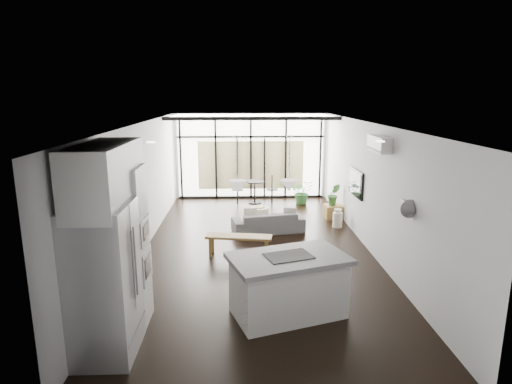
{
  "coord_description": "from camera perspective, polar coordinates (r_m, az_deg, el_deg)",
  "views": [
    {
      "loc": [
        -0.35,
        -9.07,
        3.4
      ],
      "look_at": [
        0.0,
        0.3,
        1.25
      ],
      "focal_mm": 30.0,
      "sensor_mm": 36.0,
      "label": 1
    }
  ],
  "objects": [
    {
      "name": "floor",
      "position": [
        9.69,
        0.07,
        -7.62
      ],
      "size": [
        5.0,
        10.0,
        0.0
      ],
      "primitive_type": "cube",
      "color": "black",
      "rests_on": "ground"
    },
    {
      "name": "ceiling",
      "position": [
        9.1,
        0.07,
        9.13
      ],
      "size": [
        5.0,
        10.0,
        0.0
      ],
      "primitive_type": "cube",
      "color": "white",
      "rests_on": "ground"
    },
    {
      "name": "wall_left",
      "position": [
        9.54,
        -15.12,
        0.35
      ],
      "size": [
        0.02,
        10.0,
        2.8
      ],
      "primitive_type": "cube",
      "color": "silver",
      "rests_on": "ground"
    },
    {
      "name": "wall_right",
      "position": [
        9.72,
        14.97,
        0.59
      ],
      "size": [
        0.02,
        10.0,
        2.8
      ],
      "primitive_type": "cube",
      "color": "silver",
      "rests_on": "ground"
    },
    {
      "name": "wall_back",
      "position": [
        14.22,
        -0.7,
        4.82
      ],
      "size": [
        5.0,
        0.02,
        2.8
      ],
      "primitive_type": "cube",
      "color": "silver",
      "rests_on": "ground"
    },
    {
      "name": "wall_front",
      "position": [
        4.55,
        2.52,
        -13.16
      ],
      "size": [
        5.0,
        0.02,
        2.8
      ],
      "primitive_type": "cube",
      "color": "silver",
      "rests_on": "ground"
    },
    {
      "name": "glazing",
      "position": [
        14.1,
        -0.69,
        4.75
      ],
      "size": [
        5.0,
        0.2,
        2.8
      ],
      "primitive_type": "cube",
      "color": "black",
      "rests_on": "ground"
    },
    {
      "name": "skylight",
      "position": [
        13.09,
        -0.61,
        10.15
      ],
      "size": [
        4.7,
        1.9,
        0.06
      ],
      "primitive_type": "cube",
      "color": "white",
      "rests_on": "ceiling"
    },
    {
      "name": "neighbour_building",
      "position": [
        14.21,
        -0.69,
        3.59
      ],
      "size": [
        3.5,
        0.02,
        1.6
      ],
      "primitive_type": "cube",
      "color": "#F3EBA7",
      "rests_on": "ground"
    },
    {
      "name": "island",
      "position": [
        6.84,
        4.31,
        -12.33
      ],
      "size": [
        2.02,
        1.57,
        0.97
      ],
      "primitive_type": "cube",
      "rotation": [
        0.0,
        0.0,
        0.32
      ],
      "color": "silver",
      "rests_on": "floor"
    },
    {
      "name": "cooktop",
      "position": [
        6.65,
        4.39,
        -8.49
      ],
      "size": [
        0.81,
        0.67,
        0.01
      ],
      "primitive_type": "cube",
      "rotation": [
        0.0,
        0.0,
        0.32
      ],
      "color": "black",
      "rests_on": "island"
    },
    {
      "name": "fridge",
      "position": [
        6.01,
        -19.75,
        -11.16
      ],
      "size": [
        0.79,
        0.99,
        2.05
      ],
      "primitive_type": "cube",
      "color": "#A6A6AB",
      "rests_on": "floor"
    },
    {
      "name": "appliance_column",
      "position": [
        6.64,
        -17.16,
        -7.03
      ],
      "size": [
        0.62,
        0.65,
        2.4
      ],
      "primitive_type": "cube",
      "color": "silver",
      "rests_on": "floor"
    },
    {
      "name": "upper_cabinets",
      "position": [
        5.94,
        -19.46,
        2.0
      ],
      "size": [
        0.62,
        1.75,
        0.86
      ],
      "primitive_type": "cube",
      "color": "silver",
      "rests_on": "wall_left"
    },
    {
      "name": "pendant_left",
      "position": [
        6.57,
        -2.54,
        0.78
      ],
      "size": [
        0.26,
        0.26,
        0.18
      ],
      "primitive_type": "cone",
      "color": "white",
      "rests_on": "ceiling"
    },
    {
      "name": "pendant_right",
      "position": [
        6.61,
        4.41,
        0.83
      ],
      "size": [
        0.26,
        0.26,
        0.18
      ],
      "primitive_type": "cone",
      "color": "white",
      "rests_on": "ceiling"
    },
    {
      "name": "sofa",
      "position": [
        10.76,
        1.62,
        -3.57
      ],
      "size": [
        1.85,
        0.85,
        0.7
      ],
      "primitive_type": "imported",
      "rotation": [
        0.0,
        0.0,
        3.34
      ],
      "color": "#515154",
      "rests_on": "floor"
    },
    {
      "name": "console_bench",
      "position": [
        9.25,
        -2.3,
        -7.15
      ],
      "size": [
        1.45,
        0.56,
        0.45
      ],
      "primitive_type": "cube",
      "rotation": [
        0.0,
        0.0,
        -0.15
      ],
      "color": "brown",
      "rests_on": "floor"
    },
    {
      "name": "pouf",
      "position": [
        11.6,
        0.42,
        -3.06
      ],
      "size": [
        0.53,
        0.53,
        0.42
      ],
      "primitive_type": "cylinder",
      "rotation": [
        0.0,
        0.0,
        0.02
      ],
      "color": "beige",
      "rests_on": "floor"
    },
    {
      "name": "crate",
      "position": [
        12.2,
        10.25,
        -2.59
      ],
      "size": [
        0.52,
        0.52,
        0.37
      ],
      "primitive_type": "cube",
      "rotation": [
        0.0,
        0.0,
        0.07
      ],
      "color": "brown",
      "rests_on": "floor"
    },
    {
      "name": "plant_tall",
      "position": [
        13.62,
        6.18,
        -0.32
      ],
      "size": [
        0.84,
        0.9,
        0.6
      ],
      "primitive_type": "imported",
      "rotation": [
        0.0,
        0.0,
        0.21
      ],
      "color": "#31692D",
      "rests_on": "floor"
    },
    {
      "name": "plant_crate",
      "position": [
        12.12,
        10.31,
        -1.12
      ],
      "size": [
        0.36,
        0.63,
        0.28
      ],
      "primitive_type": "imported",
      "rotation": [
        0.0,
        0.0,
        -0.02
      ],
      "color": "#31692D",
      "rests_on": "crate"
    },
    {
      "name": "milk_can",
      "position": [
        11.38,
        10.82,
        -3.43
      ],
      "size": [
        0.25,
        0.25,
        0.49
      ],
      "primitive_type": "cylinder",
      "rotation": [
        0.0,
        0.0,
        -0.02
      ],
      "color": "#EFE5CF",
      "rests_on": "floor"
    },
    {
      "name": "bistro_set",
      "position": [
        13.62,
        -0.17,
        -0.15
      ],
      "size": [
        1.35,
        0.54,
        0.65
      ],
      "primitive_type": "cube",
      "rotation": [
        0.0,
        0.0,
        -0.0
      ],
      "color": "black",
      "rests_on": "floor"
    },
    {
      "name": "tv",
      "position": [
        10.66,
        13.19,
        1.21
      ],
      "size": [
        0.05,
        1.1,
        0.65
      ],
      "primitive_type": "cube",
      "color": "black",
      "rests_on": "wall_right"
    },
    {
      "name": "ac_unit",
      "position": [
        8.76,
        16.12,
        6.18
      ],
      "size": [
        0.22,
        0.9,
        0.3
      ],
      "primitive_type": "cube",
      "color": "silver",
      "rests_on": "wall_right"
    },
    {
      "name": "framed_art",
      "position": [
        9.02,
        -15.68,
        0.6
      ],
      "size": [
        0.04,
        0.7,
        0.9
      ],
      "primitive_type": "cube",
      "color": "black",
      "rests_on": "wall_left"
    }
  ]
}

